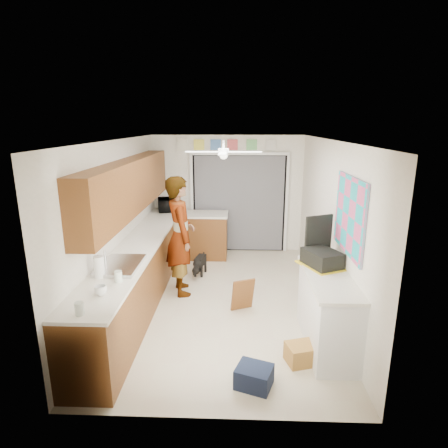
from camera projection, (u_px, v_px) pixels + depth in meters
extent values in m
plane|color=beige|center=(223.00, 300.00, 5.99)|extent=(5.00, 5.00, 0.00)
plane|color=white|center=(223.00, 140.00, 5.34)|extent=(5.00, 5.00, 0.00)
plane|color=white|center=(228.00, 194.00, 8.08)|extent=(3.20, 0.00, 3.20)
plane|color=white|center=(212.00, 300.00, 3.26)|extent=(3.20, 0.00, 3.20)
plane|color=white|center=(119.00, 223.00, 5.72)|extent=(0.00, 5.00, 5.00)
plane|color=white|center=(329.00, 226.00, 5.61)|extent=(0.00, 5.00, 5.00)
cube|color=brown|center=(141.00, 272.00, 5.92)|extent=(0.60, 4.80, 0.90)
cube|color=white|center=(140.00, 244.00, 5.80)|extent=(0.62, 4.80, 0.04)
cube|color=brown|center=(130.00, 186.00, 5.77)|extent=(0.32, 4.00, 0.80)
cube|color=silver|center=(120.00, 266.00, 4.83)|extent=(0.50, 0.76, 0.06)
cylinder|color=silver|center=(105.00, 259.00, 4.81)|extent=(0.03, 0.03, 0.22)
cube|color=brown|center=(203.00, 236.00, 7.82)|extent=(1.00, 0.60, 0.90)
cube|color=white|center=(203.00, 214.00, 7.70)|extent=(1.04, 0.64, 0.04)
cube|color=black|center=(239.00, 204.00, 8.09)|extent=(2.00, 0.06, 2.10)
cube|color=slate|center=(239.00, 204.00, 8.05)|extent=(1.90, 0.03, 2.05)
cube|color=white|center=(192.00, 204.00, 8.10)|extent=(0.06, 0.04, 2.10)
cube|color=white|center=(287.00, 204.00, 8.03)|extent=(0.06, 0.04, 2.10)
cube|color=white|center=(240.00, 154.00, 7.78)|extent=(2.10, 0.04, 0.06)
cube|color=#F7EE52|center=(199.00, 145.00, 7.80)|extent=(0.22, 0.02, 0.22)
cube|color=#4D80CE|center=(216.00, 145.00, 7.78)|extent=(0.22, 0.02, 0.22)
cube|color=#D24F54|center=(232.00, 145.00, 7.77)|extent=(0.22, 0.02, 0.22)
cube|color=#6EC171|center=(252.00, 145.00, 7.76)|extent=(0.22, 0.02, 0.22)
cube|color=silver|center=(271.00, 145.00, 7.74)|extent=(0.22, 0.02, 0.22)
cube|color=silver|center=(182.00, 145.00, 7.81)|extent=(0.22, 0.02, 0.26)
cube|color=white|center=(327.00, 312.00, 4.67)|extent=(0.50, 1.40, 0.90)
cube|color=white|center=(329.00, 278.00, 4.55)|extent=(0.54, 1.44, 0.04)
cube|color=#DD5188|center=(350.00, 216.00, 4.54)|extent=(0.03, 1.15, 0.95)
cube|color=white|center=(224.00, 152.00, 5.58)|extent=(1.14, 1.14, 0.24)
imported|color=black|center=(166.00, 205.00, 7.88)|extent=(0.43, 0.54, 0.26)
imported|color=white|center=(101.00, 290.00, 4.03)|extent=(0.17, 0.17, 0.11)
cylinder|color=silver|center=(118.00, 276.00, 4.37)|extent=(0.12, 0.12, 0.13)
cylinder|color=silver|center=(79.00, 309.00, 3.61)|extent=(0.11, 0.11, 0.13)
cylinder|color=white|center=(99.00, 267.00, 4.47)|extent=(0.16, 0.16, 0.27)
cube|color=black|center=(322.00, 258.00, 4.85)|extent=(0.53, 0.59, 0.21)
cube|color=yellow|center=(321.00, 266.00, 4.88)|extent=(0.64, 0.71, 0.02)
cube|color=black|center=(319.00, 233.00, 5.07)|extent=(0.39, 0.20, 0.50)
cube|color=olive|center=(303.00, 354.00, 4.40)|extent=(0.44, 0.37, 0.23)
cube|color=black|center=(254.00, 377.00, 4.00)|extent=(0.45, 0.41, 0.23)
cube|color=brown|center=(243.00, 295.00, 5.59)|extent=(0.37, 0.26, 0.51)
imported|color=white|center=(180.00, 236.00, 6.04)|extent=(0.66, 0.82, 1.95)
cube|color=black|center=(200.00, 264.00, 6.95)|extent=(0.31, 0.53, 0.39)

